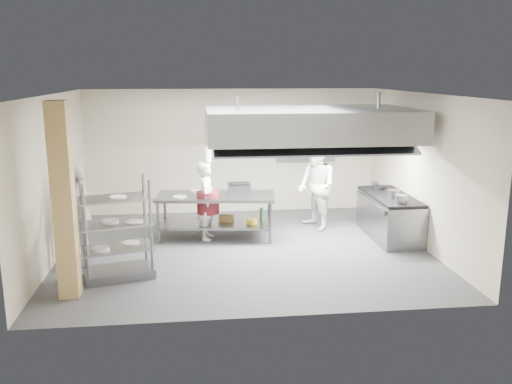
{
  "coord_description": "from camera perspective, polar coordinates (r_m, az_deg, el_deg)",
  "views": [
    {
      "loc": [
        -0.96,
        -10.03,
        3.41
      ],
      "look_at": [
        0.24,
        0.2,
        1.1
      ],
      "focal_mm": 38.0,
      "sensor_mm": 36.0,
      "label": 1
    }
  ],
  "objects": [
    {
      "name": "island",
      "position": [
        11.32,
        -4.26,
        -2.55
      ],
      "size": [
        2.52,
        1.27,
        0.91
      ],
      "primitive_type": null,
      "rotation": [
        0.0,
        0.0,
        -0.11
      ],
      "color": "slate",
      "rests_on": "floor"
    },
    {
      "name": "griddle",
      "position": [
        11.16,
        -1.78,
        0.26
      ],
      "size": [
        0.47,
        0.37,
        0.23
      ],
      "primitive_type": "cube",
      "rotation": [
        0.0,
        0.0,
        -0.01
      ],
      "color": "slate",
      "rests_on": "island_worktop"
    },
    {
      "name": "wall_right",
      "position": [
        11.14,
        17.04,
        2.19
      ],
      "size": [
        0.0,
        6.0,
        6.0
      ],
      "primitive_type": "plane",
      "rotation": [
        1.57,
        0.0,
        -1.57
      ],
      "color": "#C0B398",
      "rests_on": "ground"
    },
    {
      "name": "hood_strip_b",
      "position": [
        10.98,
        10.14,
        5.46
      ],
      "size": [
        1.6,
        0.12,
        0.04
      ],
      "primitive_type": "cube",
      "color": "white",
      "rests_on": "exhaust_hood"
    },
    {
      "name": "column",
      "position": [
        8.58,
        -19.58,
        -0.99
      ],
      "size": [
        0.3,
        0.3,
        3.0
      ],
      "primitive_type": "cube",
      "color": "tan",
      "rests_on": "floor"
    },
    {
      "name": "wall_back",
      "position": [
        13.21,
        -2.44,
        4.29
      ],
      "size": [
        7.0,
        0.0,
        7.0
      ],
      "primitive_type": "plane",
      "rotation": [
        1.57,
        0.0,
        0.0
      ],
      "color": "#C0B398",
      "rests_on": "ground"
    },
    {
      "name": "ceiling",
      "position": [
        10.09,
        -1.24,
        10.29
      ],
      "size": [
        7.0,
        7.0,
        0.0
      ],
      "primitive_type": "plane",
      "rotation": [
        3.14,
        0.0,
        0.0
      ],
      "color": "silver",
      "rests_on": "wall_back"
    },
    {
      "name": "wall_shelf",
      "position": [
        13.3,
        5.38,
        4.3
      ],
      "size": [
        1.5,
        0.28,
        0.04
      ],
      "primitive_type": "cube",
      "color": "gray",
      "rests_on": "wall_back"
    },
    {
      "name": "range_top",
      "position": [
        11.56,
        13.95,
        -0.45
      ],
      "size": [
        0.78,
        1.96,
        0.06
      ],
      "primitive_type": "cube",
      "color": "black",
      "rests_on": "cooking_range"
    },
    {
      "name": "floor",
      "position": [
        10.64,
        -1.16,
        -6.08
      ],
      "size": [
        7.0,
        7.0,
        0.0
      ],
      "primitive_type": "plane",
      "color": "#3D3D3F",
      "rests_on": "ground"
    },
    {
      "name": "hood_strip_a",
      "position": [
        10.61,
        0.74,
        5.41
      ],
      "size": [
        1.6,
        0.12,
        0.04
      ],
      "primitive_type": "cube",
      "color": "white",
      "rests_on": "exhaust_hood"
    },
    {
      "name": "pass_rack",
      "position": [
        9.31,
        -14.44,
        -3.77
      ],
      "size": [
        1.26,
        0.93,
        1.7
      ],
      "primitive_type": null,
      "rotation": [
        0.0,
        0.0,
        0.26
      ],
      "color": "gray",
      "rests_on": "floor"
    },
    {
      "name": "island_undershelf",
      "position": [
        11.36,
        -4.25,
        -3.3
      ],
      "size": [
        2.31,
        1.15,
        0.04
      ],
      "primitive_type": "cube",
      "rotation": [
        0.0,
        0.0,
        -0.11
      ],
      "color": "slate",
      "rests_on": "island"
    },
    {
      "name": "chef_line",
      "position": [
        11.86,
        6.36,
        0.62
      ],
      "size": [
        1.0,
        1.12,
        1.92
      ],
      "primitive_type": "imported",
      "rotation": [
        0.0,
        0.0,
        -1.23
      ],
      "color": "silver",
      "rests_on": "floor"
    },
    {
      "name": "wicker_basket",
      "position": [
        11.4,
        -3.15,
        -2.78
      ],
      "size": [
        0.33,
        0.25,
        0.13
      ],
      "primitive_type": "cube",
      "rotation": [
        0.0,
        0.0,
        -0.17
      ],
      "color": "brown",
      "rests_on": "island_undershelf"
    },
    {
      "name": "stockpot",
      "position": [
        11.3,
        14.24,
        -0.19
      ],
      "size": [
        0.24,
        0.24,
        0.16
      ],
      "primitive_type": "cylinder",
      "color": "gray",
      "rests_on": "range_top"
    },
    {
      "name": "exhaust_hood",
      "position": [
        10.72,
        5.56,
        7.15
      ],
      "size": [
        4.0,
        2.5,
        0.6
      ],
      "primitive_type": "cube",
      "color": "gray",
      "rests_on": "ceiling"
    },
    {
      "name": "chef_head",
      "position": [
        11.15,
        -5.21,
        -0.89
      ],
      "size": [
        0.47,
        0.65,
        1.63
      ],
      "primitive_type": "imported",
      "rotation": [
        0.0,
        0.0,
        1.42
      ],
      "color": "silver",
      "rests_on": "floor"
    },
    {
      "name": "chef_plating",
      "position": [
        10.1,
        -18.13,
        -2.37
      ],
      "size": [
        0.67,
        1.14,
        1.81
      ],
      "primitive_type": "imported",
      "rotation": [
        0.0,
        0.0,
        -1.34
      ],
      "color": "white",
      "rests_on": "floor"
    },
    {
      "name": "wall_left",
      "position": [
        10.53,
        -20.53,
        1.35
      ],
      "size": [
        0.0,
        6.0,
        6.0
      ],
      "primitive_type": "plane",
      "rotation": [
        1.57,
        0.0,
        1.57
      ],
      "color": "#C0B398",
      "rests_on": "ground"
    },
    {
      "name": "cooking_range",
      "position": [
        11.67,
        13.83,
        -2.61
      ],
      "size": [
        0.8,
        2.0,
        0.84
      ],
      "primitive_type": "cube",
      "color": "gray",
      "rests_on": "floor"
    },
    {
      "name": "island_worktop",
      "position": [
        11.22,
        -4.29,
        -0.45
      ],
      "size": [
        2.52,
        1.27,
        0.06
      ],
      "primitive_type": "cube",
      "rotation": [
        0.0,
        0.0,
        -0.11
      ],
      "color": "gray",
      "rests_on": "island"
    },
    {
      "name": "plate_stack",
      "position": [
        9.39,
        -14.34,
        -5.55
      ],
      "size": [
        0.28,
        0.28,
        0.05
      ],
      "primitive_type": "cylinder",
      "color": "silver",
      "rests_on": "pass_rack"
    }
  ]
}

